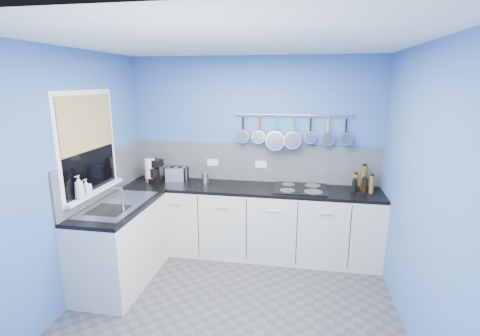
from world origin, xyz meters
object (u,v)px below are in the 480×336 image
(soap_bottle_a, at_px, (79,187))
(toaster, at_px, (176,174))
(canister, at_px, (205,178))
(paper_towel, at_px, (150,170))
(coffee_maker, at_px, (155,171))
(soap_bottle_b, at_px, (86,187))
(hob, at_px, (300,188))

(soap_bottle_a, xyz_separation_m, toaster, (0.52, 1.31, -0.18))
(toaster, bearing_deg, canister, -22.95)
(soap_bottle_a, bearing_deg, canister, 53.85)
(toaster, distance_m, canister, 0.41)
(paper_towel, distance_m, canister, 0.74)
(paper_towel, bearing_deg, coffee_maker, 5.71)
(soap_bottle_b, relative_size, coffee_maker, 0.59)
(toaster, height_order, canister, toaster)
(paper_towel, xyz_separation_m, hob, (1.95, 0.01, -0.14))
(soap_bottle_a, bearing_deg, soap_bottle_b, 90.00)
(coffee_maker, distance_m, toaster, 0.28)
(coffee_maker, bearing_deg, paper_towel, -156.99)
(canister, bearing_deg, soap_bottle_a, -126.15)
(coffee_maker, bearing_deg, soap_bottle_b, -86.21)
(coffee_maker, xyz_separation_m, toaster, (0.25, 0.10, -0.06))
(soap_bottle_a, distance_m, toaster, 1.42)
(paper_towel, bearing_deg, canister, 5.01)
(soap_bottle_b, height_order, toaster, soap_bottle_b)
(soap_bottle_a, height_order, canister, soap_bottle_a)
(paper_towel, relative_size, hob, 0.48)
(toaster, bearing_deg, soap_bottle_b, -129.90)
(soap_bottle_a, distance_m, hob, 2.48)
(coffee_maker, bearing_deg, toaster, 39.50)
(soap_bottle_a, bearing_deg, paper_towel, 80.62)
(coffee_maker, bearing_deg, canister, 22.25)
(soap_bottle_b, bearing_deg, hob, 27.18)
(soap_bottle_b, bearing_deg, canister, 51.30)
(coffee_maker, relative_size, hob, 0.46)
(toaster, distance_m, hob, 1.64)
(soap_bottle_a, relative_size, soap_bottle_b, 1.39)
(soap_bottle_a, relative_size, paper_towel, 0.79)
(paper_towel, xyz_separation_m, coffee_maker, (0.07, 0.01, -0.00))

